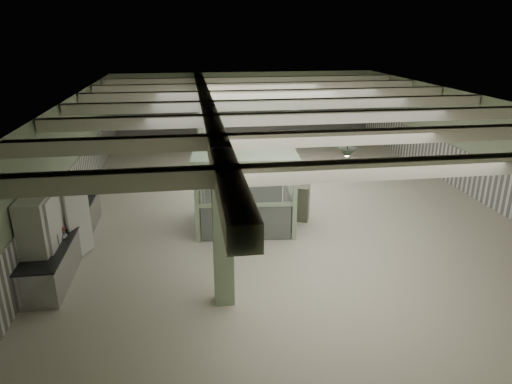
{
  "coord_description": "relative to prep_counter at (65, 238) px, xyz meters",
  "views": [
    {
      "loc": [
        -3.1,
        -14.82,
        5.76
      ],
      "look_at": [
        -1.27,
        -2.51,
        1.3
      ],
      "focal_mm": 32.0,
      "sensor_mm": 36.0,
      "label": 1
    }
  ],
  "objects": [
    {
      "name": "floor",
      "position": [
        6.54,
        3.1,
        -0.46
      ],
      "size": [
        20.0,
        20.0,
        0.0
      ],
      "primitive_type": "plane",
      "color": "beige",
      "rests_on": "ground"
    },
    {
      "name": "ceiling",
      "position": [
        6.54,
        3.1,
        3.14
      ],
      "size": [
        14.0,
        20.0,
        0.02
      ],
      "primitive_type": "cube",
      "color": "silver",
      "rests_on": "wall_back"
    },
    {
      "name": "wall_back",
      "position": [
        6.54,
        13.1,
        1.34
      ],
      "size": [
        14.0,
        0.02,
        3.6
      ],
      "primitive_type": "cube",
      "color": "#92A382",
      "rests_on": "floor"
    },
    {
      "name": "wall_front",
      "position": [
        6.54,
        -6.9,
        1.34
      ],
      "size": [
        14.0,
        0.02,
        3.6
      ],
      "primitive_type": "cube",
      "color": "#92A382",
      "rests_on": "floor"
    },
    {
      "name": "wall_left",
      "position": [
        -0.46,
        3.1,
        1.34
      ],
      "size": [
        0.02,
        20.0,
        3.6
      ],
      "primitive_type": "cube",
      "color": "#92A382",
      "rests_on": "floor"
    },
    {
      "name": "wall_right",
      "position": [
        13.54,
        3.1,
        1.34
      ],
      "size": [
        0.02,
        20.0,
        3.6
      ],
      "primitive_type": "cube",
      "color": "#92A382",
      "rests_on": "floor"
    },
    {
      "name": "wainscot_left",
      "position": [
        -0.43,
        3.1,
        0.29
      ],
      "size": [
        0.05,
        19.9,
        1.5
      ],
      "primitive_type": "cube",
      "color": "silver",
      "rests_on": "floor"
    },
    {
      "name": "wainscot_right",
      "position": [
        13.52,
        3.1,
        0.29
      ],
      "size": [
        0.05,
        19.9,
        1.5
      ],
      "primitive_type": "cube",
      "color": "silver",
      "rests_on": "floor"
    },
    {
      "name": "wainscot_back",
      "position": [
        6.54,
        13.07,
        0.29
      ],
      "size": [
        13.9,
        0.05,
        1.5
      ],
      "primitive_type": "cube",
      "color": "silver",
      "rests_on": "floor"
    },
    {
      "name": "girder",
      "position": [
        4.04,
        3.1,
        2.92
      ],
      "size": [
        0.45,
        19.9,
        0.4
      ],
      "primitive_type": "cube",
      "color": "silver",
      "rests_on": "ceiling"
    },
    {
      "name": "beam_a",
      "position": [
        6.54,
        -4.4,
        2.96
      ],
      "size": [
        13.9,
        0.35,
        0.32
      ],
      "primitive_type": "cube",
      "color": "silver",
      "rests_on": "ceiling"
    },
    {
      "name": "beam_b",
      "position": [
        6.54,
        -1.9,
        2.96
      ],
      "size": [
        13.9,
        0.35,
        0.32
      ],
      "primitive_type": "cube",
      "color": "silver",
      "rests_on": "ceiling"
    },
    {
      "name": "beam_c",
      "position": [
        6.54,
        0.6,
        2.96
      ],
      "size": [
        13.9,
        0.35,
        0.32
      ],
      "primitive_type": "cube",
      "color": "silver",
      "rests_on": "ceiling"
    },
    {
      "name": "beam_d",
      "position": [
        6.54,
        3.1,
        2.96
      ],
      "size": [
        13.9,
        0.35,
        0.32
      ],
      "primitive_type": "cube",
      "color": "silver",
      "rests_on": "ceiling"
    },
    {
      "name": "beam_e",
      "position": [
        6.54,
        5.6,
        2.96
      ],
      "size": [
        13.9,
        0.35,
        0.32
      ],
      "primitive_type": "cube",
      "color": "silver",
      "rests_on": "ceiling"
    },
    {
      "name": "beam_f",
      "position": [
        6.54,
        8.1,
        2.96
      ],
      "size": [
        13.9,
        0.35,
        0.32
      ],
      "primitive_type": "cube",
      "color": "silver",
      "rests_on": "ceiling"
    },
    {
      "name": "beam_g",
      "position": [
        6.54,
        10.6,
        2.96
      ],
      "size": [
        13.9,
        0.35,
        0.32
      ],
      "primitive_type": "cube",
      "color": "silver",
      "rests_on": "ceiling"
    },
    {
      "name": "column_a",
      "position": [
        4.04,
        -2.9,
        1.34
      ],
      "size": [
        0.42,
        0.42,
        3.6
      ],
      "primitive_type": "cube",
      "color": "#95A887",
      "rests_on": "floor"
    },
    {
      "name": "column_b",
      "position": [
        4.04,
        2.1,
        1.34
      ],
      "size": [
        0.42,
        0.42,
        3.6
      ],
      "primitive_type": "cube",
      "color": "#95A887",
      "rests_on": "floor"
    },
    {
      "name": "column_c",
      "position": [
        4.04,
        7.1,
        1.34
      ],
      "size": [
        0.42,
        0.42,
        3.6
      ],
      "primitive_type": "cube",
      "color": "#95A887",
      "rests_on": "floor"
    },
    {
      "name": "column_d",
      "position": [
        4.04,
        11.1,
        1.34
      ],
      "size": [
        0.42,
        0.42,
        3.6
      ],
      "primitive_type": "cube",
      "color": "#95A887",
      "rests_on": "floor"
    },
    {
      "name": "pendant_front",
      "position": [
        7.04,
        -1.9,
        2.59
      ],
      "size": [
        0.44,
        0.44,
        0.22
      ],
      "primitive_type": "cone",
      "rotation": [
        3.14,
        0.0,
        0.0
      ],
      "color": "#2D3C2D",
      "rests_on": "ceiling"
    },
    {
      "name": "pendant_mid",
      "position": [
        7.04,
        3.6,
        2.59
      ],
      "size": [
        0.44,
        0.44,
        0.22
      ],
      "primitive_type": "cone",
      "rotation": [
        3.14,
        0.0,
        0.0
      ],
      "color": "#2D3C2D",
      "rests_on": "ceiling"
    },
    {
      "name": "pendant_back",
      "position": [
        7.04,
        8.6,
        2.59
      ],
      "size": [
        0.44,
        0.44,
        0.22
      ],
      "primitive_type": "cone",
      "rotation": [
        3.14,
        0.0,
        0.0
      ],
      "color": "#2D3C2D",
      "rests_on": "ceiling"
    },
    {
      "name": "prep_counter",
      "position": [
        0.0,
        0.0,
        0.0
      ],
      "size": [
        0.95,
        5.47,
        0.91
      ],
      "color": "#A8A9AC",
      "rests_on": "floor"
    },
    {
      "name": "pitcher_near",
      "position": [
        -0.01,
        0.76,
        0.57
      ],
      "size": [
        0.19,
        0.22,
        0.26
      ],
      "primitive_type": null,
      "rotation": [
        0.0,
        0.0,
        0.06
      ],
      "color": "#A8A9AC",
      "rests_on": "prep_counter"
    },
    {
      "name": "pitcher_far",
      "position": [
        -0.09,
        -1.0,
        0.58
      ],
      "size": [
        0.26,
        0.27,
        0.29
      ],
      "primitive_type": null,
      "rotation": [
        0.0,
        0.0,
        0.33
      ],
      "color": "#A8A9AC",
      "rests_on": "prep_counter"
    },
    {
      "name": "veg_colander",
      "position": [
        0.12,
        -0.94,
        0.54
      ],
      "size": [
        0.54,
        0.54,
        0.2
      ],
      "primitive_type": null,
      "rotation": [
        0.0,
        0.0,
        -0.23
      ],
      "color": "#424247",
      "rests_on": "prep_counter"
    },
    {
      "name": "orange_bowl",
      "position": [
        -0.09,
        -1.72,
        0.49
      ],
      "size": [
        0.34,
        0.34,
        0.1
      ],
      "primitive_type": "cylinder",
      "rotation": [
        0.0,
        0.0,
        0.35
      ],
      "color": "#B2B2B7",
      "rests_on": "prep_counter"
    },
    {
      "name": "walkin_cooler",
      "position": [
        -0.08,
        -0.9,
        0.65
      ],
      "size": [
        0.96,
        2.42,
        2.21
      ],
      "color": "silver",
      "rests_on": "floor"
    },
    {
      "name": "guard_booth",
      "position": [
        5.03,
        1.25,
        1.2
      ],
      "size": [
        3.23,
        2.82,
        2.42
      ],
      "rotation": [
        0.0,
        0.0,
        -0.09
      ],
      "color": "#A0BC96",
      "rests_on": "floor"
    },
    {
      "name": "filing_cabinet",
      "position": [
        6.9,
        1.38,
        0.1
      ],
      "size": [
        0.53,
        0.61,
        1.12
      ],
      "primitive_type": "cube",
      "rotation": [
        0.0,
        0.0,
        -0.38
      ],
      "color": "#595D4D",
      "rests_on": "floor"
    }
  ]
}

